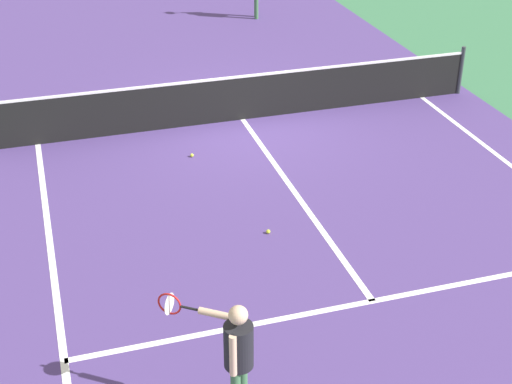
{
  "coord_description": "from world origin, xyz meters",
  "views": [
    {
      "loc": [
        -3.93,
        -13.86,
        6.33
      ],
      "look_at": [
        -1.15,
        -4.73,
        1.0
      ],
      "focal_mm": 53.29,
      "sensor_mm": 36.0,
      "label": 1
    }
  ],
  "objects_px": {
    "net": "(242,97)",
    "tennis_ball_mid_court": "(268,232)",
    "tennis_ball_near_net": "(192,155)",
    "player_near": "(236,350)"
  },
  "relations": [
    {
      "from": "net",
      "to": "player_near",
      "type": "relative_size",
      "value": 6.59
    },
    {
      "from": "tennis_ball_mid_court",
      "to": "tennis_ball_near_net",
      "type": "bearing_deg",
      "value": 100.54
    },
    {
      "from": "net",
      "to": "tennis_ball_mid_court",
      "type": "relative_size",
      "value": 152.76
    },
    {
      "from": "net",
      "to": "tennis_ball_near_net",
      "type": "height_order",
      "value": "net"
    },
    {
      "from": "net",
      "to": "player_near",
      "type": "bearing_deg",
      "value": -106.45
    },
    {
      "from": "player_near",
      "to": "tennis_ball_near_net",
      "type": "distance_m",
      "value": 6.61
    },
    {
      "from": "net",
      "to": "tennis_ball_mid_court",
      "type": "distance_m",
      "value": 4.45
    },
    {
      "from": "player_near",
      "to": "tennis_ball_near_net",
      "type": "xyz_separation_m",
      "value": [
        0.94,
        6.48,
        -0.91
      ]
    },
    {
      "from": "tennis_ball_mid_court",
      "to": "player_near",
      "type": "bearing_deg",
      "value": -112.91
    },
    {
      "from": "net",
      "to": "tennis_ball_mid_court",
      "type": "xyz_separation_m",
      "value": [
        -0.83,
        -4.34,
        -0.46
      ]
    }
  ]
}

